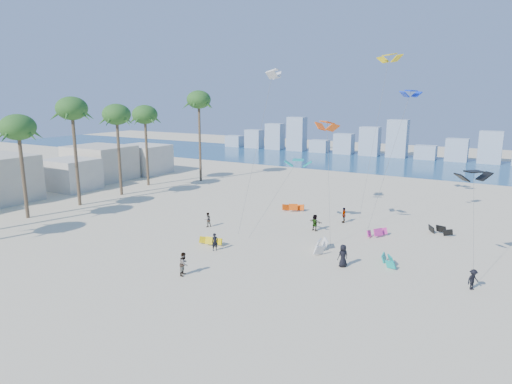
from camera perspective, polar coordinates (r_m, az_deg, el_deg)
The scene contains 10 objects.
ground at distance 34.14m, azimuth -18.52°, elevation -11.85°, with size 220.00×220.00×0.00m, color beige.
ocean at distance 96.21m, azimuth 15.39°, elevation 3.69°, with size 220.00×220.00×0.00m, color navy.
kitesurfer_near at distance 40.09m, azimuth -5.29°, elevation -6.40°, with size 0.58×0.38×1.59m, color black.
kitesurfer_mid at distance 35.09m, azimuth -9.22°, elevation -9.07°, with size 0.89×0.69×1.82m, color gray.
kitesurfers_far at distance 42.22m, azimuth 11.84°, elevation -5.57°, with size 29.88×13.48×1.86m.
grounded_kites at distance 43.94m, azimuth 10.19°, elevation -5.38°, with size 20.66×16.71×0.97m.
flying_kites at distance 43.89m, azimuth 17.82°, elevation 9.47°, with size 33.27×19.18×18.62m.
palm_row at distance 58.81m, azimuth -21.94°, elevation 8.90°, with size 8.65×44.80×14.43m.
beachfront_buildings at distance 71.59m, azimuth -24.21°, elevation 2.39°, with size 11.50×43.00×6.00m.
distant_skyline at distance 105.76m, azimuth 16.27°, elevation 6.06°, with size 85.00×3.00×8.40m.
Camera 1 is at (23.97, -20.19, 13.56)m, focal length 31.20 mm.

